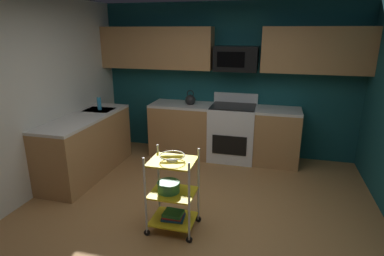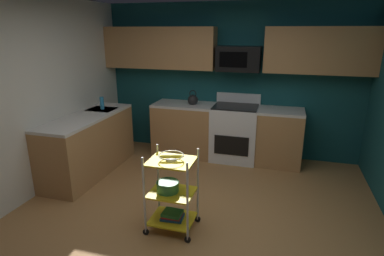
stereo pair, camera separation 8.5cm
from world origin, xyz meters
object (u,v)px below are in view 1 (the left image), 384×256
at_px(microwave, 236,59).
at_px(kettle, 190,100).
at_px(oven_range, 232,132).
at_px(fruit_bowl, 172,157).
at_px(mixing_bowl_large, 169,187).
at_px(book_stack, 173,215).
at_px(dish_soap_bottle, 99,104).
at_px(rolling_cart, 173,193).

xyz_separation_m(microwave, kettle, (-0.74, -0.11, -0.70)).
height_order(oven_range, fruit_bowl, oven_range).
height_order(oven_range, mixing_bowl_large, oven_range).
bearing_deg(kettle, book_stack, -79.63).
height_order(fruit_bowl, kettle, kettle).
bearing_deg(dish_soap_bottle, fruit_bowl, -40.71).
height_order(microwave, kettle, microwave).
xyz_separation_m(rolling_cart, dish_soap_bottle, (-1.72, 1.48, 0.57)).
relative_size(oven_range, fruit_bowl, 4.04).
xyz_separation_m(oven_range, book_stack, (-0.33, -2.24, -0.31)).
bearing_deg(oven_range, book_stack, -98.51).
bearing_deg(dish_soap_bottle, book_stack, -40.71).
bearing_deg(microwave, fruit_bowl, -98.12).
xyz_separation_m(oven_range, kettle, (-0.74, -0.00, 0.52)).
distance_m(rolling_cart, fruit_bowl, 0.42).
height_order(fruit_bowl, mixing_bowl_large, fruit_bowl).
bearing_deg(kettle, oven_range, 0.30).
height_order(oven_range, dish_soap_bottle, dish_soap_bottle).
height_order(microwave, mixing_bowl_large, microwave).
xyz_separation_m(microwave, book_stack, (-0.33, -2.34, -1.53)).
bearing_deg(book_stack, microwave, 81.88).
distance_m(rolling_cart, kettle, 2.33).
bearing_deg(fruit_bowl, book_stack, 0.00).
distance_m(book_stack, kettle, 2.42).
bearing_deg(kettle, microwave, 8.31).
height_order(mixing_bowl_large, book_stack, mixing_bowl_large).
bearing_deg(rolling_cart, kettle, 100.37).
distance_m(fruit_bowl, book_stack, 0.71).
bearing_deg(fruit_bowl, rolling_cart, 0.00).
bearing_deg(microwave, book_stack, -98.12).
xyz_separation_m(microwave, rolling_cart, (-0.33, -2.34, -1.25)).
distance_m(mixing_bowl_large, dish_soap_bottle, 2.28).
bearing_deg(dish_soap_bottle, oven_range, 20.29).
bearing_deg(dish_soap_bottle, kettle, 29.97).
distance_m(book_stack, dish_soap_bottle, 2.42).
bearing_deg(oven_range, microwave, 90.26).
height_order(rolling_cart, fruit_bowl, rolling_cart).
bearing_deg(fruit_bowl, mixing_bowl_large, 180.00).
distance_m(fruit_bowl, mixing_bowl_large, 0.36).
bearing_deg(mixing_bowl_large, kettle, 99.19).
relative_size(oven_range, kettle, 4.17).
bearing_deg(book_stack, oven_range, 81.49).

